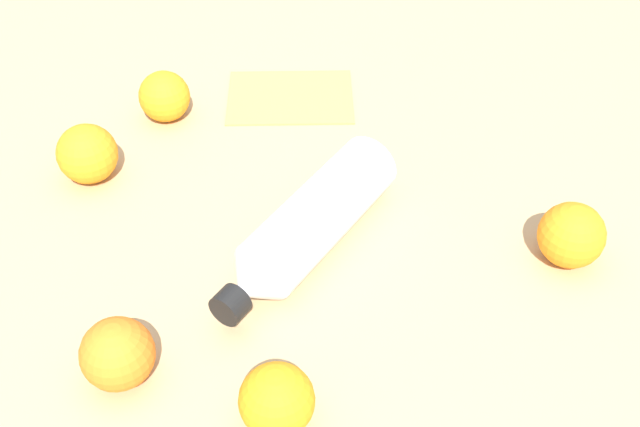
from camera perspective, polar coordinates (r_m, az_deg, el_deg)
name	(u,v)px	position (r m, az deg, el deg)	size (l,w,h in m)	color
ground_plane	(276,223)	(0.93, -3.15, -0.71)	(2.40, 2.40, 0.00)	tan
water_bottle	(308,225)	(0.88, -0.84, -0.86)	(0.26, 0.21, 0.07)	silver
orange_0	(87,154)	(1.01, -16.30, 4.12)	(0.07, 0.07, 0.07)	orange
orange_1	(571,235)	(0.91, 17.53, -1.48)	(0.07, 0.07, 0.07)	orange
orange_2	(118,354)	(0.78, -14.27, -9.71)	(0.07, 0.07, 0.07)	orange
orange_3	(164,96)	(1.10, -11.06, 8.22)	(0.07, 0.07, 0.07)	orange
orange_4	(277,400)	(0.73, -3.11, -13.19)	(0.07, 0.07, 0.07)	orange
folded_napkin	(290,96)	(1.14, -2.14, 8.38)	(0.18, 0.13, 0.01)	#E5B24C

